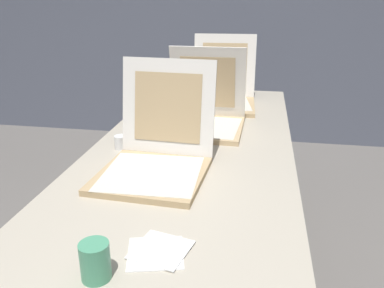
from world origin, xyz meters
The scene contains 8 objects.
table centered at (0.00, 0.58, 0.67)m, with size 0.85×2.12×0.72m.
pizza_box_front centered at (-0.09, 0.27, 0.78)m, with size 0.40×0.46×0.39m.
pizza_box_middle centered at (0.01, 0.80, 0.78)m, with size 0.38×0.38×0.38m.
pizza_box_back centered at (0.06, 1.24, 0.78)m, with size 0.39×0.45×0.39m.
cup_white_near_center centered at (-0.29, 0.48, 0.75)m, with size 0.06×0.06×0.06m, color white.
cup_white_far centered at (-0.23, 0.96, 0.75)m, with size 0.06×0.06×0.06m, color white.
cup_printed_front centered at (-0.08, -0.32, 0.77)m, with size 0.07×0.07×0.09m, color #4C9E75.
napkin_pile centered at (0.04, -0.20, 0.72)m, with size 0.18×0.18×0.01m.
Camera 1 is at (0.27, -1.03, 1.34)m, focal length 37.51 mm.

